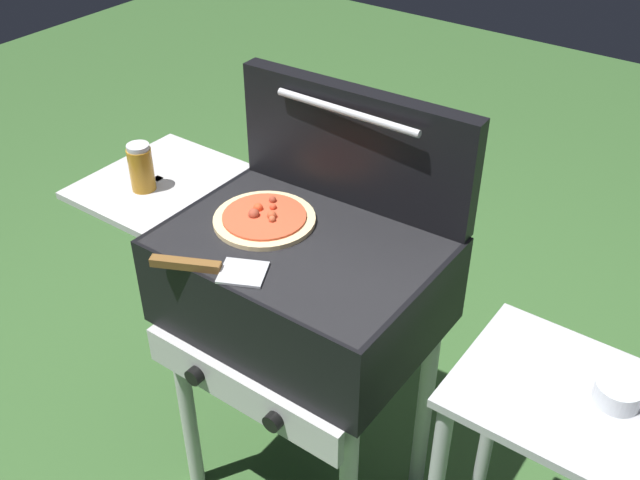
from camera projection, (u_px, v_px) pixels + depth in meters
grill at (298, 287)px, 1.79m from camera, size 0.96×0.53×0.90m
grill_lid_open at (355, 147)px, 1.76m from camera, size 0.63×0.09×0.30m
pizza_pepperoni at (264, 218)px, 1.76m from camera, size 0.25×0.25×0.04m
sauce_jar at (141, 168)px, 1.86m from camera, size 0.06×0.06×0.13m
spatula at (209, 268)px, 1.61m from camera, size 0.26×0.16×0.02m
prep_table at (549, 469)px, 1.58m from camera, size 0.44×0.36×0.80m
topping_bowl_near at (618, 393)px, 1.42m from camera, size 0.09×0.09×0.04m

